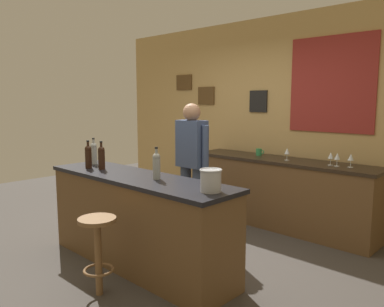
{
  "coord_description": "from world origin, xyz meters",
  "views": [
    {
      "loc": [
        2.94,
        -2.72,
        1.66
      ],
      "look_at": [
        -0.06,
        0.45,
        1.05
      ],
      "focal_mm": 36.01,
      "sensor_mm": 36.0,
      "label": 1
    }
  ],
  "objects_px": {
    "wine_bottle_b": "(88,156)",
    "wine_bottle_d": "(156,165)",
    "bartender": "(192,160)",
    "wine_bottle_c": "(101,157)",
    "ice_bucket": "(211,180)",
    "bar_stool": "(98,243)",
    "wine_glass_c": "(337,157)",
    "wine_glass_b": "(331,156)",
    "coffee_mug": "(259,152)",
    "wine_bottle_a": "(94,152)",
    "wine_glass_d": "(351,158)",
    "wine_glass_a": "(287,152)"
  },
  "relations": [
    {
      "from": "wine_bottle_c",
      "to": "coffee_mug",
      "type": "relative_size",
      "value": 2.45
    },
    {
      "from": "bar_stool",
      "to": "wine_glass_c",
      "type": "xyz_separation_m",
      "value": [
        0.93,
        2.61,
        0.55
      ]
    },
    {
      "from": "wine_bottle_a",
      "to": "wine_bottle_b",
      "type": "height_order",
      "value": "same"
    },
    {
      "from": "wine_glass_d",
      "to": "coffee_mug",
      "type": "xyz_separation_m",
      "value": [
        -1.28,
        0.07,
        -0.06
      ]
    },
    {
      "from": "wine_bottle_d",
      "to": "wine_glass_b",
      "type": "distance_m",
      "value": 2.15
    },
    {
      "from": "ice_bucket",
      "to": "wine_glass_a",
      "type": "bearing_deg",
      "value": 102.63
    },
    {
      "from": "ice_bucket",
      "to": "wine_glass_a",
      "type": "xyz_separation_m",
      "value": [
        -0.45,
        2.01,
        -0.01
      ]
    },
    {
      "from": "wine_bottle_b",
      "to": "wine_bottle_c",
      "type": "bearing_deg",
      "value": 18.65
    },
    {
      "from": "wine_bottle_d",
      "to": "wine_glass_b",
      "type": "bearing_deg",
      "value": 67.9
    },
    {
      "from": "bar_stool",
      "to": "wine_bottle_d",
      "type": "relative_size",
      "value": 2.22
    },
    {
      "from": "wine_glass_d",
      "to": "coffee_mug",
      "type": "relative_size",
      "value": 1.24
    },
    {
      "from": "bartender",
      "to": "wine_glass_b",
      "type": "bearing_deg",
      "value": 39.0
    },
    {
      "from": "wine_bottle_a",
      "to": "wine_glass_b",
      "type": "bearing_deg",
      "value": 44.1
    },
    {
      "from": "ice_bucket",
      "to": "coffee_mug",
      "type": "bearing_deg",
      "value": 114.02
    },
    {
      "from": "wine_bottle_a",
      "to": "wine_bottle_c",
      "type": "distance_m",
      "value": 0.38
    },
    {
      "from": "bartender",
      "to": "wine_glass_a",
      "type": "height_order",
      "value": "bartender"
    },
    {
      "from": "bartender",
      "to": "ice_bucket",
      "type": "distance_m",
      "value": 1.53
    },
    {
      "from": "wine_bottle_c",
      "to": "wine_bottle_a",
      "type": "bearing_deg",
      "value": 159.71
    },
    {
      "from": "ice_bucket",
      "to": "bar_stool",
      "type": "bearing_deg",
      "value": -140.15
    },
    {
      "from": "wine_bottle_d",
      "to": "wine_bottle_c",
      "type": "bearing_deg",
      "value": -175.56
    },
    {
      "from": "wine_bottle_d",
      "to": "coffee_mug",
      "type": "bearing_deg",
      "value": 96.74
    },
    {
      "from": "ice_bucket",
      "to": "wine_glass_d",
      "type": "distance_m",
      "value": 2.07
    },
    {
      "from": "wine_glass_d",
      "to": "wine_bottle_c",
      "type": "bearing_deg",
      "value": -131.67
    },
    {
      "from": "wine_glass_b",
      "to": "coffee_mug",
      "type": "xyz_separation_m",
      "value": [
        -1.06,
        0.1,
        -0.06
      ]
    },
    {
      "from": "ice_bucket",
      "to": "wine_glass_b",
      "type": "relative_size",
      "value": 1.21
    },
    {
      "from": "wine_bottle_b",
      "to": "wine_bottle_d",
      "type": "height_order",
      "value": "same"
    },
    {
      "from": "bartender",
      "to": "wine_glass_b",
      "type": "distance_m",
      "value": 1.63
    },
    {
      "from": "wine_bottle_c",
      "to": "wine_glass_c",
      "type": "bearing_deg",
      "value": 50.0
    },
    {
      "from": "bar_stool",
      "to": "wine_glass_a",
      "type": "distance_m",
      "value": 2.69
    },
    {
      "from": "bar_stool",
      "to": "wine_glass_d",
      "type": "distance_m",
      "value": 2.91
    },
    {
      "from": "ice_bucket",
      "to": "wine_bottle_a",
      "type": "bearing_deg",
      "value": 177.0
    },
    {
      "from": "bartender",
      "to": "wine_bottle_d",
      "type": "relative_size",
      "value": 5.29
    },
    {
      "from": "wine_glass_b",
      "to": "wine_glass_d",
      "type": "height_order",
      "value": "same"
    },
    {
      "from": "bar_stool",
      "to": "wine_glass_b",
      "type": "bearing_deg",
      "value": 72.24
    },
    {
      "from": "bartender",
      "to": "wine_bottle_c",
      "type": "distance_m",
      "value": 1.1
    },
    {
      "from": "wine_bottle_b",
      "to": "wine_glass_a",
      "type": "relative_size",
      "value": 1.97
    },
    {
      "from": "bartender",
      "to": "wine_glass_a",
      "type": "distance_m",
      "value": 1.24
    },
    {
      "from": "wine_glass_b",
      "to": "wine_glass_d",
      "type": "bearing_deg",
      "value": 6.04
    },
    {
      "from": "bar_stool",
      "to": "ice_bucket",
      "type": "height_order",
      "value": "ice_bucket"
    },
    {
      "from": "wine_glass_c",
      "to": "coffee_mug",
      "type": "relative_size",
      "value": 1.24
    },
    {
      "from": "bartender",
      "to": "wine_bottle_a",
      "type": "distance_m",
      "value": 1.15
    },
    {
      "from": "bar_stool",
      "to": "wine_glass_c",
      "type": "height_order",
      "value": "wine_glass_c"
    },
    {
      "from": "wine_glass_a",
      "to": "wine_glass_b",
      "type": "bearing_deg",
      "value": 1.53
    },
    {
      "from": "wine_bottle_c",
      "to": "wine_glass_d",
      "type": "relative_size",
      "value": 1.97
    },
    {
      "from": "bartender",
      "to": "wine_bottle_a",
      "type": "relative_size",
      "value": 5.29
    },
    {
      "from": "wine_glass_b",
      "to": "wine_glass_c",
      "type": "distance_m",
      "value": 0.09
    },
    {
      "from": "wine_bottle_b",
      "to": "wine_bottle_d",
      "type": "distance_m",
      "value": 0.99
    },
    {
      "from": "wine_glass_d",
      "to": "bartender",
      "type": "bearing_deg",
      "value": -144.86
    },
    {
      "from": "wine_bottle_d",
      "to": "wine_glass_c",
      "type": "height_order",
      "value": "wine_bottle_d"
    },
    {
      "from": "wine_bottle_b",
      "to": "ice_bucket",
      "type": "xyz_separation_m",
      "value": [
        1.68,
        0.09,
        -0.04
      ]
    }
  ]
}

